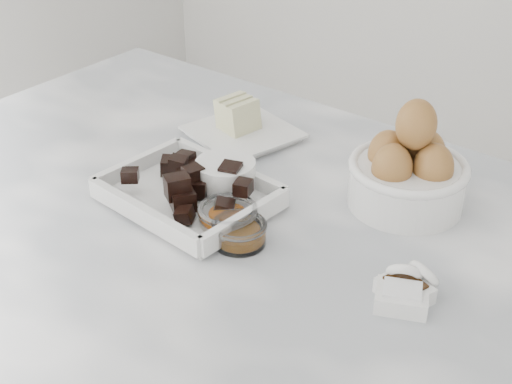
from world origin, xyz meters
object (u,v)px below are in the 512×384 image
at_px(vanilla_spoon, 409,286).
at_px(zest_bowl, 228,217).
at_px(butter_plate, 242,126).
at_px(sugar_ramekin, 226,176).
at_px(chocolate_dish, 188,189).
at_px(honey_bowl, 240,233).
at_px(egg_bowl, 408,172).
at_px(salt_spoon, 402,291).

bearing_deg(vanilla_spoon, zest_bowl, -174.51).
relative_size(butter_plate, sugar_ramekin, 2.21).
height_order(chocolate_dish, butter_plate, butter_plate).
bearing_deg(sugar_ramekin, honey_bowl, -41.69).
bearing_deg(chocolate_dish, vanilla_spoon, 1.60).
distance_m(chocolate_dish, honey_bowl, 0.12).
distance_m(egg_bowl, zest_bowl, 0.26).
distance_m(egg_bowl, salt_spoon, 0.22).
bearing_deg(honey_bowl, chocolate_dish, 165.67).
distance_m(chocolate_dish, zest_bowl, 0.09).
bearing_deg(butter_plate, salt_spoon, -27.21).
relative_size(butter_plate, zest_bowl, 2.35).
bearing_deg(vanilla_spoon, salt_spoon, -96.54).
bearing_deg(salt_spoon, chocolate_dish, 179.15).
bearing_deg(honey_bowl, egg_bowl, 60.49).
bearing_deg(egg_bowl, vanilla_spoon, -60.72).
bearing_deg(salt_spoon, honey_bowl, -173.55).
height_order(egg_bowl, zest_bowl, egg_bowl).
xyz_separation_m(butter_plate, salt_spoon, (0.41, -0.21, -0.01)).
height_order(honey_bowl, vanilla_spoon, vanilla_spoon).
height_order(chocolate_dish, honey_bowl, chocolate_dish).
bearing_deg(egg_bowl, zest_bowl, -127.57).
relative_size(chocolate_dish, salt_spoon, 2.80).
bearing_deg(zest_bowl, egg_bowl, 52.43).
height_order(butter_plate, vanilla_spoon, butter_plate).
distance_m(sugar_ramekin, vanilla_spoon, 0.32).
bearing_deg(egg_bowl, salt_spoon, -62.99).
bearing_deg(sugar_ramekin, butter_plate, 121.66).
height_order(sugar_ramekin, vanilla_spoon, sugar_ramekin).
relative_size(honey_bowl, zest_bowl, 0.89).
xyz_separation_m(honey_bowl, vanilla_spoon, (0.22, 0.04, -0.00)).
xyz_separation_m(zest_bowl, vanilla_spoon, (0.26, 0.02, -0.00)).
bearing_deg(sugar_ramekin, egg_bowl, 31.48).
xyz_separation_m(butter_plate, honey_bowl, (0.19, -0.24, -0.00)).
relative_size(sugar_ramekin, zest_bowl, 1.06).
bearing_deg(butter_plate, chocolate_dish, -71.12).
distance_m(butter_plate, egg_bowl, 0.31).
relative_size(chocolate_dish, egg_bowl, 1.46).
xyz_separation_m(egg_bowl, zest_bowl, (-0.16, -0.20, -0.03)).
distance_m(chocolate_dish, butter_plate, 0.22).
bearing_deg(zest_bowl, sugar_ramekin, 131.78).
bearing_deg(salt_spoon, vanilla_spoon, 83.46).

